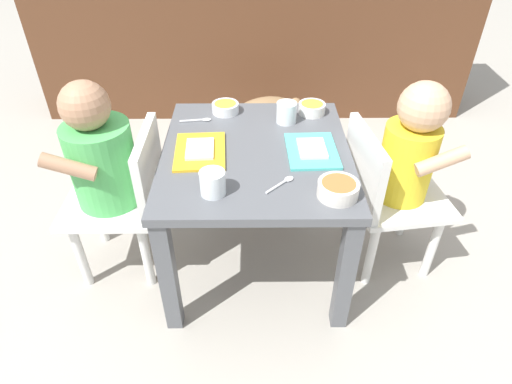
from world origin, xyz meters
TOP-DOWN VIEW (x-y plane):
  - ground_plane at (0.00, 0.00)m, footprint 7.00×7.00m
  - kitchen_cabinet_back at (0.00, 1.16)m, footprint 2.12×0.34m
  - dining_table at (0.00, 0.00)m, footprint 0.54×0.60m
  - seated_child_left at (-0.43, -0.01)m, footprint 0.28×0.28m
  - seated_child_right at (0.43, -0.00)m, footprint 0.32×0.32m
  - dog at (0.01, 0.62)m, footprint 0.41×0.29m
  - food_tray_left at (-0.16, -0.01)m, footprint 0.15×0.20m
  - food_tray_right at (0.16, -0.01)m, footprint 0.15×0.19m
  - water_cup_left at (0.10, 0.17)m, footprint 0.06×0.06m
  - water_cup_right at (-0.11, -0.20)m, footprint 0.06×0.06m
  - cereal_bowl_right_side at (0.18, 0.22)m, footprint 0.09×0.09m
  - veggie_bowl_far at (0.20, -0.21)m, footprint 0.10×0.10m
  - veggie_bowl_near at (-0.10, 0.23)m, footprint 0.09×0.09m
  - spoon_by_left_tray at (-0.18, 0.18)m, footprint 0.10×0.03m
  - spoon_by_right_tray at (0.07, -0.16)m, footprint 0.08×0.08m

SIDE VIEW (x-z plane):
  - ground_plane at x=0.00m, z-range 0.00..0.00m
  - dog at x=0.01m, z-range 0.05..0.35m
  - dining_table at x=0.00m, z-range 0.14..0.57m
  - seated_child_right at x=0.43m, z-range 0.08..0.71m
  - seated_child_left at x=-0.43m, z-range 0.07..0.72m
  - spoon_by_left_tray at x=-0.18m, z-range 0.43..0.43m
  - spoon_by_right_tray at x=0.07m, z-range 0.43..0.43m
  - food_tray_left at x=-0.16m, z-range 0.43..0.44m
  - food_tray_right at x=0.16m, z-range 0.43..0.44m
  - kitchen_cabinet_back at x=0.00m, z-range 0.00..0.89m
  - veggie_bowl_near at x=-0.10m, z-range 0.43..0.46m
  - cereal_bowl_right_side at x=0.18m, z-range 0.43..0.46m
  - veggie_bowl_far at x=0.20m, z-range 0.43..0.47m
  - water_cup_right at x=-0.11m, z-range 0.42..0.49m
  - water_cup_left at x=0.10m, z-range 0.42..0.49m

